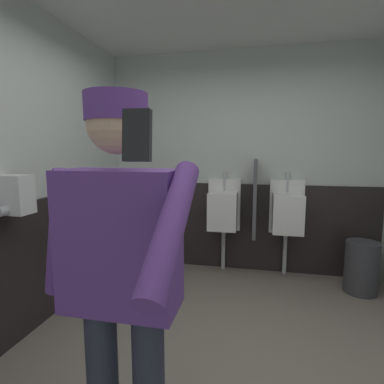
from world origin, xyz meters
name	(u,v)px	position (x,y,z in m)	size (l,w,h in m)	color
ground_plane	(221,378)	(0.00, 0.00, -0.02)	(3.85, 4.45, 0.04)	slate
wall_back	(241,163)	(0.00, 1.99, 1.34)	(3.85, 0.12, 2.69)	silver
wainscot_band_back	(239,227)	(0.00, 1.91, 0.54)	(3.25, 0.03, 1.09)	black
wainscot_band_left	(10,277)	(-1.61, 0.00, 0.54)	(0.03, 3.85, 1.09)	black
urinal_left	(223,210)	(-0.19, 1.77, 0.78)	(0.40, 0.34, 1.24)	white
urinal_middle	(287,213)	(0.56, 1.77, 0.78)	(0.40, 0.34, 1.24)	white
privacy_divider_panel	(255,198)	(0.19, 1.70, 0.95)	(0.04, 0.40, 0.90)	#4C4C51
person	(121,263)	(-0.35, -0.72, 1.03)	(0.70, 0.60, 1.71)	#2D3342
cell_phone	(137,136)	(-0.05, -1.22, 1.52)	(0.06, 0.02, 0.11)	black
trash_bin	(361,267)	(1.31, 1.51, 0.28)	(0.33, 0.33, 0.55)	#38383D
hand_dryer	(13,195)	(-1.50, -0.02, 1.18)	(0.24, 0.23, 0.28)	silver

